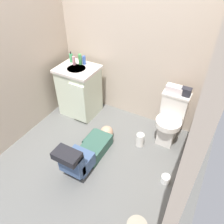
{
  "coord_description": "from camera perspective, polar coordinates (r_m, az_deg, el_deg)",
  "views": [
    {
      "loc": [
        1.18,
        -1.71,
        2.38
      ],
      "look_at": [
        0.03,
        0.41,
        0.45
      ],
      "focal_mm": 35.76,
      "sensor_mm": 36.0,
      "label": 1
    }
  ],
  "objects": [
    {
      "name": "tissue_box",
      "position": [
        3.03,
        15.7,
        5.65
      ],
      "size": [
        0.22,
        0.11,
        0.1
      ],
      "primitive_type": "cube",
      "color": "silver",
      "rests_on": "toilet"
    },
    {
      "name": "bottle_pink",
      "position": [
        3.49,
        -9.72,
        12.8
      ],
      "size": [
        0.04,
        0.04,
        0.14
      ],
      "primitive_type": "cylinder",
      "color": "pink",
      "rests_on": "vanity_cabinet"
    },
    {
      "name": "faucet",
      "position": [
        3.51,
        -7.64,
        12.81
      ],
      "size": [
        0.02,
        0.02,
        0.1
      ],
      "primitive_type": "cylinder",
      "color": "silver",
      "rests_on": "vanity_cabinet"
    },
    {
      "name": "soap_dispenser",
      "position": [
        3.59,
        -10.41,
        13.48
      ],
      "size": [
        0.06,
        0.06,
        0.17
      ],
      "color": "#46A264",
      "rests_on": "vanity_cabinet"
    },
    {
      "name": "ground_plane",
      "position": [
        3.18,
        -4.06,
        -10.62
      ],
      "size": [
        2.79,
        3.09,
        0.04
      ],
      "primitive_type": "cube",
      "color": "#61615F"
    },
    {
      "name": "bottle_blue",
      "position": [
        3.48,
        -7.13,
        12.99
      ],
      "size": [
        0.05,
        0.05,
        0.14
      ],
      "primitive_type": "cylinder",
      "color": "#3A5FBC",
      "rests_on": "vanity_cabinet"
    },
    {
      "name": "bottle_green",
      "position": [
        3.49,
        -8.16,
        13.2
      ],
      "size": [
        0.05,
        0.05,
        0.16
      ],
      "primitive_type": "cylinder",
      "color": "#479E4F",
      "rests_on": "vanity_cabinet"
    },
    {
      "name": "wall_left",
      "position": [
        3.15,
        -24.33,
        13.25
      ],
      "size": [
        0.08,
        2.09,
        2.4
      ],
      "primitive_type": "cube",
      "color": "#C4B19D",
      "rests_on": "ground_plane"
    },
    {
      "name": "toilet_paper_roll",
      "position": [
        2.91,
        13.53,
        -16.33
      ],
      "size": [
        0.11,
        0.11,
        0.1
      ],
      "primitive_type": "cylinder",
      "color": "white",
      "rests_on": "ground_plane"
    },
    {
      "name": "toiletry_bag",
      "position": [
        3.01,
        18.43,
        4.9
      ],
      "size": [
        0.12,
        0.09,
        0.11
      ],
      "primitive_type": "cube",
      "color": "#26262D",
      "rests_on": "toilet"
    },
    {
      "name": "wall_right",
      "position": [
        2.08,
        23.29,
        0.35
      ],
      "size": [
        0.08,
        2.09,
        2.4
      ],
      "primitive_type": "cube",
      "color": "#C4B19D",
      "rests_on": "ground_plane"
    },
    {
      "name": "person_plumber",
      "position": [
        2.95,
        -6.47,
        -10.0
      ],
      "size": [
        0.39,
        1.06,
        0.52
      ],
      "color": "#33594C",
      "rests_on": "ground_plane"
    },
    {
      "name": "toilet",
      "position": [
        3.2,
        14.71,
        -1.83
      ],
      "size": [
        0.36,
        0.46,
        0.75
      ],
      "color": "silver",
      "rests_on": "ground_plane"
    },
    {
      "name": "paper_towel_roll",
      "position": [
        3.2,
        7.16,
        -7.09
      ],
      "size": [
        0.11,
        0.11,
        0.2
      ],
      "primitive_type": "cylinder",
      "color": "white",
      "rests_on": "ground_plane"
    },
    {
      "name": "wall_back",
      "position": [
        3.26,
        5.51,
        17.23
      ],
      "size": [
        2.45,
        0.08,
        2.4
      ],
      "primitive_type": "cube",
      "color": "#C4B19D",
      "rests_on": "ground_plane"
    },
    {
      "name": "vanity_cabinet",
      "position": [
        3.62,
        -8.31,
        5.44
      ],
      "size": [
        0.6,
        0.53,
        0.82
      ],
      "color": "silver",
      "rests_on": "ground_plane"
    }
  ]
}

